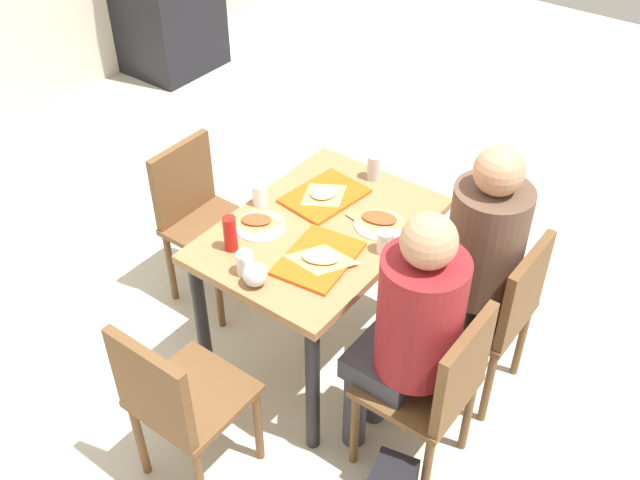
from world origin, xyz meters
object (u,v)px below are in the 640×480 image
(tray_red_far, at_px, (325,196))
(pizza_slice_d, at_px, (379,219))
(paper_plate_center, at_px, (260,226))
(chair_near_left, at_px, (436,385))
(chair_far_side, at_px, (200,212))
(pizza_slice_b, at_px, (324,193))
(pizza_slice_c, at_px, (256,221))
(plastic_cup_b, at_px, (385,242))
(person_in_brown_jacket, at_px, (476,252))
(paper_plate_near_edge, at_px, (380,225))
(foil_bundle, at_px, (255,274))
(chair_near_right, at_px, (497,308))
(chair_left_end, at_px, (176,399))
(soda_can, at_px, (374,167))
(plastic_cup_c, at_px, (245,263))
(main_table, at_px, (320,247))
(condiment_bottle, at_px, (230,234))
(person_in_red, at_px, (410,325))
(plastic_cup_a, at_px, (260,194))
(pizza_slice_a, at_px, (321,258))
(tray_red_near, at_px, (318,259))

(tray_red_far, xyz_separation_m, pizza_slice_d, (-0.01, -0.30, 0.01))
(paper_plate_center, relative_size, pizza_slice_d, 0.87)
(chair_near_left, distance_m, chair_far_side, 1.53)
(pizza_slice_b, height_order, pizza_slice_c, pizza_slice_b)
(tray_red_far, relative_size, plastic_cup_b, 3.60)
(person_in_brown_jacket, height_order, tray_red_far, person_in_brown_jacket)
(paper_plate_near_edge, bearing_deg, foil_bundle, 162.99)
(chair_near_right, height_order, chair_left_end, same)
(chair_near_left, xyz_separation_m, soda_can, (0.71, 0.77, 0.32))
(person_in_brown_jacket, relative_size, paper_plate_near_edge, 5.79)
(plastic_cup_c, bearing_deg, chair_near_right, -49.78)
(chair_near_left, relative_size, plastic_cup_c, 8.64)
(main_table, bearing_deg, pizza_slice_c, 123.25)
(pizza_slice_d, bearing_deg, chair_near_right, -81.45)
(chair_left_end, relative_size, condiment_bottle, 5.40)
(person_in_red, distance_m, pizza_slice_b, 0.85)
(main_table, height_order, plastic_cup_a, plastic_cup_a)
(plastic_cup_b, height_order, soda_can, soda_can)
(pizza_slice_a, bearing_deg, pizza_slice_b, 35.05)
(plastic_cup_a, height_order, foil_bundle, same)
(condiment_bottle, bearing_deg, chair_far_side, 58.12)
(main_table, xyz_separation_m, chair_near_right, (0.26, -0.75, -0.14))
(tray_red_far, xyz_separation_m, condiment_bottle, (-0.53, 0.09, 0.07))
(person_in_red, xyz_separation_m, tray_red_far, (0.45, 0.72, 0.02))
(main_table, relative_size, paper_plate_center, 4.78)
(chair_near_left, height_order, chair_far_side, same)
(tray_red_far, bearing_deg, person_in_brown_jacket, -83.78)
(pizza_slice_a, height_order, pizza_slice_d, pizza_slice_a)
(chair_far_side, bearing_deg, plastic_cup_c, -121.10)
(pizza_slice_b, relative_size, pizza_slice_c, 1.00)
(pizza_slice_a, bearing_deg, chair_near_right, -53.23)
(person_in_brown_jacket, relative_size, plastic_cup_a, 12.74)
(pizza_slice_b, height_order, pizza_slice_d, pizza_slice_b)
(paper_plate_center, xyz_separation_m, condiment_bottle, (-0.18, 0.00, 0.08))
(chair_near_left, bearing_deg, pizza_slice_c, 83.51)
(pizza_slice_a, distance_m, plastic_cup_c, 0.31)
(chair_near_right, bearing_deg, person_in_brown_jacket, 90.00)
(chair_near_left, bearing_deg, chair_near_right, 0.00)
(tray_red_near, bearing_deg, condiment_bottle, 115.35)
(person_in_brown_jacket, distance_m, pizza_slice_c, 0.94)
(chair_near_right, height_order, tray_red_far, chair_near_right)
(person_in_red, bearing_deg, paper_plate_center, 82.66)
(chair_near_right, height_order, foil_bundle, foil_bundle)
(chair_left_end, bearing_deg, chair_near_left, -49.38)
(soda_can, bearing_deg, plastic_cup_b, -141.64)
(soda_can, bearing_deg, person_in_red, -138.35)
(pizza_slice_d, xyz_separation_m, plastic_cup_b, (-0.15, -0.13, 0.03))
(tray_red_near, height_order, tray_red_far, same)
(tray_red_near, bearing_deg, paper_plate_near_edge, -12.21)
(pizza_slice_a, relative_size, plastic_cup_c, 2.65)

